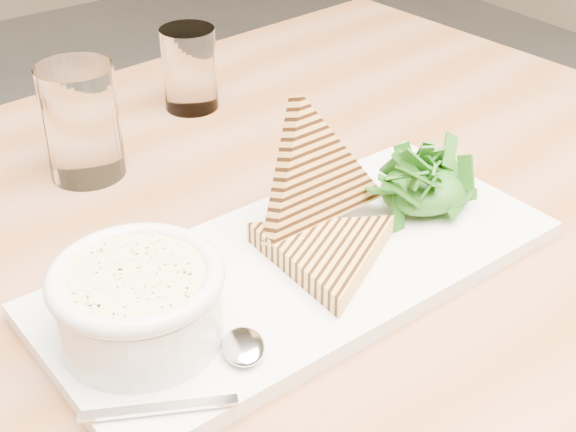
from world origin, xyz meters
TOP-DOWN VIEW (x-y plane):
  - table_top at (-0.03, 0.16)m, footprint 1.34×0.95m
  - table_leg_br at (0.56, 0.53)m, footprint 0.06×0.06m
  - platter at (0.05, 0.10)m, footprint 0.45×0.21m
  - soup_bowl at (-0.10, 0.10)m, footprint 0.12×0.12m
  - soup at (-0.10, 0.10)m, footprint 0.10×0.10m
  - bowl_rim at (-0.10, 0.10)m, footprint 0.13×0.13m
  - sandwich_flat at (0.06, 0.09)m, footprint 0.20×0.20m
  - sandwich_lean at (0.09, 0.14)m, footprint 0.15×0.14m
  - salad_base at (0.19, 0.10)m, footprint 0.10×0.08m
  - arugula_pile at (0.19, 0.10)m, footprint 0.11×0.10m
  - spoon_bowl at (-0.05, 0.04)m, footprint 0.05×0.05m
  - spoon_handle at (-0.13, 0.02)m, footprint 0.10×0.06m
  - glass_near at (-0.02, 0.37)m, footprint 0.08×0.08m
  - glass_far at (0.14, 0.44)m, footprint 0.06×0.06m

SIDE VIEW (x-z plane):
  - table_leg_br at x=0.56m, z-range 0.00..0.69m
  - table_top at x=-0.03m, z-range 0.69..0.73m
  - platter at x=0.05m, z-range 0.73..0.75m
  - spoon_handle at x=-0.13m, z-range 0.75..0.75m
  - spoon_bowl at x=-0.05m, z-range 0.75..0.76m
  - sandwich_flat at x=0.06m, z-range 0.75..0.77m
  - salad_base at x=0.19m, z-range 0.75..0.79m
  - soup_bowl at x=-0.10m, z-range 0.75..0.80m
  - arugula_pile at x=0.19m, z-range 0.75..0.80m
  - glass_far at x=0.14m, z-range 0.73..0.83m
  - glass_near at x=-0.02m, z-range 0.73..0.85m
  - sandwich_lean at x=0.09m, z-range 0.71..0.88m
  - soup at x=-0.10m, z-range 0.80..0.81m
  - bowl_rim at x=-0.10m, z-range 0.80..0.81m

